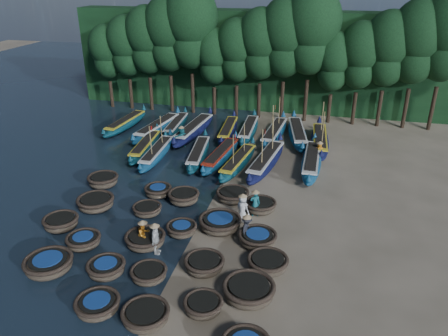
% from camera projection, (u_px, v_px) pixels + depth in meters
% --- Properties ---
extents(ground, '(120.00, 120.00, 0.00)m').
position_uv_depth(ground, '(204.00, 216.00, 26.63)').
color(ground, gray).
rests_on(ground, ground).
extents(foliage_wall, '(40.00, 3.00, 10.00)m').
position_uv_depth(foliage_wall, '(264.00, 61.00, 45.34)').
color(foliage_wall, black).
rests_on(foliage_wall, ground).
extents(coracle_2, '(2.44, 2.44, 0.71)m').
position_uv_depth(coracle_2, '(98.00, 305.00, 18.99)').
color(coracle_2, '#4E4331').
rests_on(coracle_2, ground).
extents(coracle_3, '(2.52, 2.52, 0.71)m').
position_uv_depth(coracle_3, '(146.00, 315.00, 18.44)').
color(coracle_3, '#4E4331').
rests_on(coracle_3, ground).
extents(coracle_5, '(2.43, 2.43, 0.80)m').
position_uv_depth(coracle_5, '(49.00, 264.00, 21.53)').
color(coracle_5, '#4E4331').
rests_on(coracle_5, ground).
extents(coracle_6, '(1.93, 1.93, 0.76)m').
position_uv_depth(coracle_6, '(106.00, 268.00, 21.29)').
color(coracle_6, '#4E4331').
rests_on(coracle_6, ground).
extents(coracle_7, '(1.94, 1.94, 0.65)m').
position_uv_depth(coracle_7, '(149.00, 273.00, 21.01)').
color(coracle_7, '#4E4331').
rests_on(coracle_7, ground).
extents(coracle_8, '(1.78, 1.78, 0.68)m').
position_uv_depth(coracle_8, '(203.00, 305.00, 18.99)').
color(coracle_8, '#4E4331').
rests_on(coracle_8, ground).
extents(coracle_9, '(2.99, 2.99, 0.85)m').
position_uv_depth(coracle_9, '(249.00, 291.00, 19.73)').
color(coracle_9, '#4E4331').
rests_on(coracle_9, ground).
extents(coracle_10, '(2.18, 2.18, 0.77)m').
position_uv_depth(coracle_10, '(61.00, 222.00, 25.12)').
color(coracle_10, '#4E4331').
rests_on(coracle_10, ground).
extents(coracle_11, '(1.90, 1.90, 0.70)m').
position_uv_depth(coracle_11, '(84.00, 241.00, 23.48)').
color(coracle_11, '#4E4331').
rests_on(coracle_11, ground).
extents(coracle_12, '(2.59, 2.59, 0.75)m').
position_uv_depth(coracle_12, '(145.00, 239.00, 23.55)').
color(coracle_12, '#4E4331').
rests_on(coracle_12, ground).
extents(coracle_13, '(2.46, 2.46, 0.74)m').
position_uv_depth(coracle_13, '(204.00, 264.00, 21.61)').
color(coracle_13, '#4E4331').
rests_on(coracle_13, ground).
extents(coracle_14, '(2.30, 2.30, 0.74)m').
position_uv_depth(coracle_14, '(268.00, 263.00, 21.69)').
color(coracle_14, '#4E4331').
rests_on(coracle_14, ground).
extents(coracle_15, '(2.34, 2.34, 0.84)m').
position_uv_depth(coracle_15, '(96.00, 203.00, 27.15)').
color(coracle_15, '#4E4331').
rests_on(coracle_15, ground).
extents(coracle_16, '(1.95, 1.95, 0.64)m').
position_uv_depth(coracle_16, '(147.00, 209.00, 26.61)').
color(coracle_16, '#4E4331').
rests_on(coracle_16, ground).
extents(coracle_17, '(1.77, 1.77, 0.68)m').
position_uv_depth(coracle_17, '(182.00, 229.00, 24.57)').
color(coracle_17, '#4E4331').
rests_on(coracle_17, ground).
extents(coracle_18, '(2.78, 2.78, 0.82)m').
position_uv_depth(coracle_18, '(220.00, 223.00, 25.01)').
color(coracle_18, '#4E4331').
rests_on(coracle_18, ground).
extents(coracle_19, '(2.46, 2.46, 0.72)m').
position_uv_depth(coracle_19, '(258.00, 238.00, 23.69)').
color(coracle_19, '#4E4331').
rests_on(coracle_19, ground).
extents(coracle_20, '(2.16, 2.16, 0.84)m').
position_uv_depth(coracle_20, '(103.00, 180.00, 30.02)').
color(coracle_20, '#4E4331').
rests_on(coracle_20, ground).
extents(coracle_21, '(1.98, 1.98, 0.73)m').
position_uv_depth(coracle_21, '(158.00, 191.00, 28.72)').
color(coracle_21, '#4E4331').
rests_on(coracle_21, ground).
extents(coracle_22, '(2.45, 2.45, 0.81)m').
position_uv_depth(coracle_22, '(184.00, 197.00, 27.87)').
color(coracle_22, '#4E4331').
rests_on(coracle_22, ground).
extents(coracle_23, '(2.56, 2.56, 0.74)m').
position_uv_depth(coracle_23, '(233.00, 195.00, 28.18)').
color(coracle_23, '#4E4331').
rests_on(coracle_23, ground).
extents(coracle_24, '(2.41, 2.41, 0.73)m').
position_uv_depth(coracle_24, '(260.00, 206.00, 26.93)').
color(coracle_24, '#4E4331').
rests_on(coracle_24, ground).
extents(long_boat_2, '(1.98, 7.51, 1.33)m').
position_uv_depth(long_boat_2, '(145.00, 146.00, 35.67)').
color(long_boat_2, '#0D424E').
rests_on(long_boat_2, ground).
extents(long_boat_3, '(1.64, 7.59, 3.23)m').
position_uv_depth(long_boat_3, '(157.00, 153.00, 34.41)').
color(long_boat_3, navy).
rests_on(long_boat_3, ground).
extents(long_boat_4, '(2.18, 7.52, 1.33)m').
position_uv_depth(long_boat_4, '(198.00, 154.00, 34.28)').
color(long_boat_4, '#0D424E').
rests_on(long_boat_4, ground).
extents(long_boat_5, '(2.18, 7.67, 1.36)m').
position_uv_depth(long_boat_5, '(221.00, 155.00, 33.92)').
color(long_boat_5, navy).
rests_on(long_boat_5, ground).
extents(long_boat_6, '(2.28, 7.49, 3.21)m').
position_uv_depth(long_boat_6, '(238.00, 162.00, 32.79)').
color(long_boat_6, '#0D424E').
rests_on(long_boat_6, ground).
extents(long_boat_7, '(2.64, 8.52, 3.65)m').
position_uv_depth(long_boat_7, '(266.00, 161.00, 32.79)').
color(long_boat_7, '#10163E').
rests_on(long_boat_7, ground).
extents(long_boat_8, '(1.48, 8.34, 1.47)m').
position_uv_depth(long_boat_8, '(311.00, 161.00, 32.78)').
color(long_boat_8, navy).
rests_on(long_boat_8, ground).
extents(long_boat_9, '(2.01, 7.75, 1.37)m').
position_uv_depth(long_boat_9, '(126.00, 123.00, 40.94)').
color(long_boat_9, '#0D424E').
rests_on(long_boat_9, ground).
extents(long_boat_10, '(2.67, 8.50, 1.51)m').
position_uv_depth(long_boat_10, '(158.00, 128.00, 39.61)').
color(long_boat_10, navy).
rests_on(long_boat_10, ground).
extents(long_boat_11, '(1.73, 7.29, 1.29)m').
position_uv_depth(long_boat_11, '(176.00, 125.00, 40.55)').
color(long_boat_11, '#0D424E').
rests_on(long_boat_11, ground).
extents(long_boat_12, '(2.36, 8.97, 1.58)m').
position_uv_depth(long_boat_12, '(194.00, 130.00, 39.11)').
color(long_boat_12, '#10163E').
rests_on(long_boat_12, ground).
extents(long_boat_13, '(1.79, 7.54, 1.33)m').
position_uv_depth(long_boat_13, '(228.00, 130.00, 39.26)').
color(long_boat_13, '#10163E').
rests_on(long_boat_13, ground).
extents(long_boat_14, '(1.62, 7.91, 1.39)m').
position_uv_depth(long_boat_14, '(248.00, 130.00, 39.24)').
color(long_boat_14, '#0D424E').
rests_on(long_boat_14, ground).
extents(long_boat_15, '(2.10, 8.30, 3.54)m').
position_uv_depth(long_boat_15, '(274.00, 133.00, 38.45)').
color(long_boat_15, navy).
rests_on(long_boat_15, ground).
extents(long_boat_16, '(2.90, 8.45, 1.51)m').
position_uv_depth(long_boat_16, '(297.00, 133.00, 38.26)').
color(long_boat_16, navy).
rests_on(long_boat_16, ground).
extents(long_boat_17, '(1.95, 8.51, 3.62)m').
position_uv_depth(long_boat_17, '(320.00, 141.00, 36.65)').
color(long_boat_17, '#10163E').
rests_on(long_boat_17, ground).
extents(fisherman_0, '(1.03, 0.89, 1.98)m').
position_uv_depth(fisherman_0, '(243.00, 208.00, 25.64)').
color(fisherman_0, silver).
rests_on(fisherman_0, ground).
extents(fisherman_1, '(0.70, 0.55, 1.88)m').
position_uv_depth(fisherman_1, '(255.00, 202.00, 26.24)').
color(fisherman_1, '#185E66').
rests_on(fisherman_1, ground).
extents(fisherman_2, '(0.86, 0.93, 1.74)m').
position_uv_depth(fisherman_2, '(144.00, 233.00, 23.36)').
color(fisherman_2, '#BF7119').
rests_on(fisherman_2, ground).
extents(fisherman_3, '(0.69, 1.08, 1.78)m').
position_uv_depth(fisherman_3, '(247.00, 228.00, 23.82)').
color(fisherman_3, black).
rests_on(fisherman_3, ground).
extents(fisherman_4, '(0.54, 1.07, 1.96)m').
position_uv_depth(fisherman_4, '(156.00, 238.00, 22.73)').
color(fisherman_4, silver).
rests_on(fisherman_4, ground).
extents(fisherman_5, '(1.39, 1.67, 2.00)m').
position_uv_depth(fisherman_5, '(182.00, 137.00, 36.49)').
color(fisherman_5, '#185E66').
rests_on(fisherman_5, ground).
extents(fisherman_6, '(0.79, 0.57, 1.71)m').
position_uv_depth(fisherman_6, '(319.00, 151.00, 34.01)').
color(fisherman_6, '#BF7119').
rests_on(fisherman_6, ground).
extents(tree_0, '(3.68, 3.68, 8.68)m').
position_uv_depth(tree_0, '(107.00, 51.00, 45.21)').
color(tree_0, black).
rests_on(tree_0, ground).
extents(tree_1, '(4.09, 4.09, 9.65)m').
position_uv_depth(tree_1, '(127.00, 45.00, 44.44)').
color(tree_1, black).
rests_on(tree_1, ground).
extents(tree_2, '(4.51, 4.51, 10.63)m').
position_uv_depth(tree_2, '(147.00, 39.00, 43.67)').
color(tree_2, black).
rests_on(tree_2, ground).
extents(tree_3, '(4.92, 4.92, 11.60)m').
position_uv_depth(tree_3, '(169.00, 33.00, 42.91)').
color(tree_3, black).
rests_on(tree_3, ground).
extents(tree_4, '(5.34, 5.34, 12.58)m').
position_uv_depth(tree_4, '(191.00, 26.00, 42.14)').
color(tree_4, black).
rests_on(tree_4, ground).
extents(tree_5, '(3.68, 3.68, 8.68)m').
position_uv_depth(tree_5, '(214.00, 56.00, 42.78)').
color(tree_5, black).
rests_on(tree_5, ground).
extents(tree_6, '(4.09, 4.09, 9.65)m').
position_uv_depth(tree_6, '(237.00, 49.00, 42.02)').
color(tree_6, black).
rests_on(tree_6, ground).
extents(tree_7, '(4.51, 4.51, 10.63)m').
position_uv_depth(tree_7, '(261.00, 43.00, 41.25)').
color(tree_7, black).
rests_on(tree_7, ground).
extents(tree_8, '(4.92, 4.92, 11.60)m').
position_uv_depth(tree_8, '(286.00, 37.00, 40.49)').
color(tree_8, black).
rests_on(tree_8, ground).
extents(tree_9, '(5.34, 5.34, 12.58)m').
position_uv_depth(tree_9, '(311.00, 30.00, 39.72)').
color(tree_9, black).
rests_on(tree_9, ground).
extents(tree_10, '(3.68, 3.68, 8.68)m').
position_uv_depth(tree_10, '(334.00, 61.00, 40.36)').
color(tree_10, black).
rests_on(tree_10, ground).
extents(tree_11, '(4.09, 4.09, 9.65)m').
position_uv_depth(tree_11, '(361.00, 54.00, 39.60)').
color(tree_11, black).
rests_on(tree_11, ground).
extents(tree_12, '(4.51, 4.51, 10.63)m').
position_uv_depth(tree_12, '(389.00, 48.00, 38.83)').
color(tree_12, black).
rests_on(tree_12, ground).
extents(tree_13, '(4.92, 4.92, 11.60)m').
position_uv_depth(tree_13, '(418.00, 41.00, 38.07)').
color(tree_13, black).
rests_on(tree_13, ground).
extents(tree_14, '(5.34, 5.34, 12.58)m').
position_uv_depth(tree_14, '(448.00, 34.00, 37.30)').
color(tree_14, black).
rests_on(tree_14, ground).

